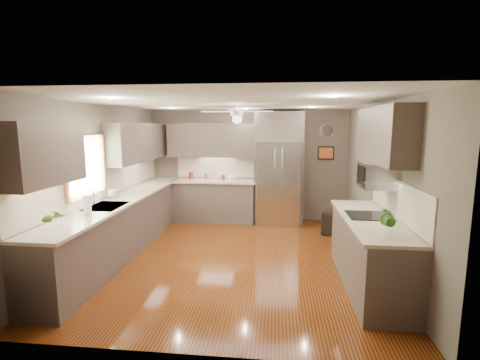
% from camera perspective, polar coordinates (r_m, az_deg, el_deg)
% --- Properties ---
extents(floor, '(5.00, 5.00, 0.00)m').
position_cam_1_polar(floor, '(5.89, -0.78, -12.55)').
color(floor, '#461409').
rests_on(floor, ground).
extents(ceiling, '(5.00, 5.00, 0.00)m').
position_cam_1_polar(ceiling, '(5.49, -0.84, 12.53)').
color(ceiling, white).
rests_on(ceiling, ground).
extents(wall_back, '(4.50, 0.00, 4.50)m').
position_cam_1_polar(wall_back, '(8.02, 1.31, 2.44)').
color(wall_back, brown).
rests_on(wall_back, ground).
extents(wall_front, '(4.50, 0.00, 4.50)m').
position_cam_1_polar(wall_front, '(3.14, -6.26, -7.85)').
color(wall_front, brown).
rests_on(wall_front, ground).
extents(wall_left, '(0.00, 5.00, 5.00)m').
position_cam_1_polar(wall_left, '(6.23, -21.82, -0.07)').
color(wall_left, brown).
rests_on(wall_left, ground).
extents(wall_right, '(0.00, 5.00, 5.00)m').
position_cam_1_polar(wall_right, '(5.74, 22.10, -0.80)').
color(wall_right, brown).
rests_on(wall_right, ground).
extents(canister_a, '(0.14, 0.14, 0.18)m').
position_cam_1_polar(canister_a, '(8.00, -8.03, 0.67)').
color(canister_a, maroon).
rests_on(canister_a, back_run).
extents(canister_b, '(0.12, 0.12, 0.14)m').
position_cam_1_polar(canister_b, '(7.92, -5.61, 0.56)').
color(canister_b, silver).
rests_on(canister_b, back_run).
extents(canister_c, '(0.12, 0.12, 0.19)m').
position_cam_1_polar(canister_c, '(7.85, -4.64, 0.65)').
color(canister_c, '#C5B494').
rests_on(canister_c, back_run).
extents(canister_d, '(0.09, 0.09, 0.12)m').
position_cam_1_polar(canister_d, '(7.82, -2.76, 0.42)').
color(canister_d, maroon).
rests_on(canister_d, back_run).
extents(soap_bottle, '(0.11, 0.11, 0.20)m').
position_cam_1_polar(soap_bottle, '(6.25, -20.06, -1.90)').
color(soap_bottle, white).
rests_on(soap_bottle, left_run).
extents(potted_plant_left, '(0.17, 0.13, 0.30)m').
position_cam_1_polar(potted_plant_left, '(4.67, -28.27, -5.33)').
color(potted_plant_left, '#2B601B').
rests_on(potted_plant_left, left_run).
extents(potted_plant_right, '(0.20, 0.16, 0.36)m').
position_cam_1_polar(potted_plant_right, '(4.27, 23.13, -5.81)').
color(potted_plant_right, '#2B601B').
rests_on(potted_plant_right, right_run).
extents(bowl, '(0.27, 0.27, 0.05)m').
position_cam_1_polar(bowl, '(7.80, -1.22, 0.15)').
color(bowl, '#C5B494').
rests_on(bowl, back_run).
extents(left_run, '(0.65, 4.70, 1.45)m').
position_cam_1_polar(left_run, '(6.39, -18.43, -6.70)').
color(left_run, '#4D3E38').
rests_on(left_run, ground).
extents(back_run, '(1.85, 0.65, 1.45)m').
position_cam_1_polar(back_run, '(7.94, -4.11, -3.24)').
color(back_run, '#4D3E38').
rests_on(back_run, ground).
extents(uppers, '(4.50, 4.70, 0.95)m').
position_cam_1_polar(uppers, '(6.31, -6.78, 6.29)').
color(uppers, '#4D3E38').
rests_on(uppers, wall_left).
extents(window, '(0.05, 1.12, 0.92)m').
position_cam_1_polar(window, '(5.75, -24.04, 2.11)').
color(window, '#BFF2B2').
rests_on(window, wall_left).
extents(sink, '(0.50, 0.70, 0.32)m').
position_cam_1_polar(sink, '(5.71, -21.11, -4.30)').
color(sink, silver).
rests_on(sink, left_run).
extents(refrigerator, '(1.06, 0.75, 2.45)m').
position_cam_1_polar(refrigerator, '(7.66, 6.33, 1.62)').
color(refrigerator, silver).
rests_on(refrigerator, ground).
extents(right_run, '(0.70, 2.20, 1.45)m').
position_cam_1_polar(right_run, '(5.09, 20.56, -10.80)').
color(right_run, '#4D3E38').
rests_on(right_run, ground).
extents(microwave, '(0.43, 0.55, 0.34)m').
position_cam_1_polar(microwave, '(5.12, 21.52, 0.73)').
color(microwave, silver).
rests_on(microwave, wall_right).
extents(ceiling_fan, '(1.18, 1.18, 0.32)m').
position_cam_1_polar(ceiling_fan, '(5.78, -0.47, 10.68)').
color(ceiling_fan, white).
rests_on(ceiling_fan, ceiling).
extents(recessed_lights, '(2.84, 3.14, 0.01)m').
position_cam_1_polar(recessed_lights, '(5.89, -0.76, 12.22)').
color(recessed_lights, white).
rests_on(recessed_lights, ceiling).
extents(wall_clock, '(0.30, 0.03, 0.30)m').
position_cam_1_polar(wall_clock, '(8.00, 14.04, 7.91)').
color(wall_clock, white).
rests_on(wall_clock, wall_back).
extents(framed_print, '(0.36, 0.03, 0.30)m').
position_cam_1_polar(framed_print, '(8.02, 13.91, 4.33)').
color(framed_print, black).
rests_on(framed_print, wall_back).
extents(stool, '(0.47, 0.47, 0.46)m').
position_cam_1_polar(stool, '(7.23, 14.91, -6.75)').
color(stool, black).
rests_on(stool, ground).
extents(paper_towel, '(0.11, 0.11, 0.27)m').
position_cam_1_polar(paper_towel, '(5.23, -23.81, -3.70)').
color(paper_towel, white).
rests_on(paper_towel, left_run).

